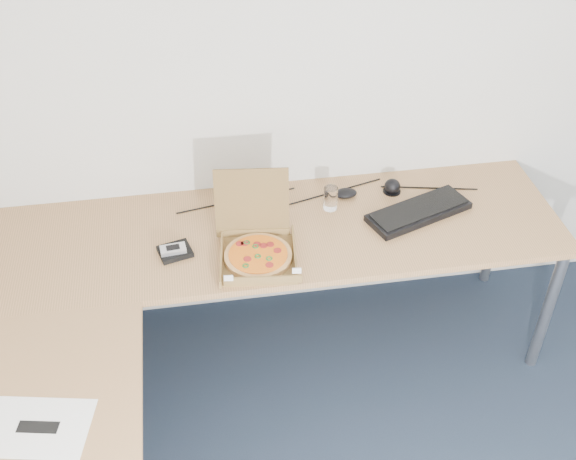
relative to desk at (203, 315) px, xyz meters
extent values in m
cube|color=#AF7E4D|center=(0.32, 0.43, 0.01)|extent=(2.50, 0.70, 0.03)
cylinder|color=gray|center=(1.52, 0.73, -0.35)|extent=(0.05, 0.05, 0.70)
cube|color=olive|center=(0.24, 0.24, 0.03)|extent=(0.31, 0.31, 0.01)
cube|color=olive|center=(0.24, 0.42, 0.19)|extent=(0.31, 0.06, 0.30)
cylinder|color=tan|center=(0.24, 0.24, 0.05)|extent=(0.27, 0.27, 0.02)
cylinder|color=red|center=(0.24, 0.24, 0.06)|extent=(0.24, 0.24, 0.00)
cylinder|color=white|center=(0.60, 0.54, 0.08)|extent=(0.06, 0.06, 0.11)
cube|color=black|center=(0.97, 0.43, 0.04)|extent=(0.50, 0.32, 0.03)
ellipsoid|color=black|center=(0.69, 0.61, 0.05)|extent=(0.12, 0.09, 0.04)
cube|color=black|center=(-0.09, 0.34, 0.04)|extent=(0.15, 0.14, 0.02)
cube|color=#B2B5BA|center=(-0.10, 0.33, 0.06)|extent=(0.11, 0.06, 0.02)
cube|color=white|center=(-0.55, -0.44, 0.03)|extent=(0.37, 0.29, 0.00)
ellipsoid|color=black|center=(0.91, 0.62, 0.06)|extent=(0.08, 0.08, 0.07)
camera|label=1|loc=(0.02, -1.90, 1.92)|focal=44.16mm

